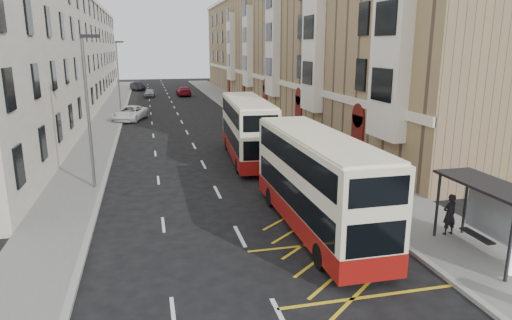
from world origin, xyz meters
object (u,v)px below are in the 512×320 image
object	(u,v)px
pedestrian_near	(450,214)
pedestrian_far	(355,180)
double_decker_front	(317,183)
car_dark	(137,86)
white_van	(130,113)
car_red	(184,91)
bus_shelter	(499,206)
double_decker_rear	(247,129)
street_lamp_far	(118,73)
car_silver	(150,93)
street_lamp_near	(88,104)

from	to	relation	value
pedestrian_near	pedestrian_far	bearing A→B (deg)	-79.36
double_decker_front	pedestrian_far	world-z (taller)	double_decker_front
car_dark	double_decker_front	bearing A→B (deg)	-101.89
white_van	pedestrian_near	bearing A→B (deg)	-49.42
car_red	pedestrian_far	bearing A→B (deg)	93.71
pedestrian_near	white_van	xyz separation A→B (m)	(-13.33, 34.33, -0.25)
bus_shelter	pedestrian_near	xyz separation A→B (m)	(-0.18, 2.30, -1.14)
double_decker_rear	white_van	xyz separation A→B (m)	(-8.28, 19.58, -1.36)
street_lamp_far	car_silver	size ratio (longest dim) A/B	2.14
double_decker_rear	car_dark	bearing A→B (deg)	102.44
street_lamp_near	white_van	xyz separation A→B (m)	(1.19, 24.23, -3.88)
pedestrian_far	white_van	size ratio (longest dim) A/B	0.33
street_lamp_far	car_dark	xyz separation A→B (m)	(1.51, 28.86, -3.93)
bus_shelter	double_decker_rear	xyz separation A→B (m)	(-5.22, 17.05, -0.02)
white_van	car_silver	size ratio (longest dim) A/B	1.45
double_decker_rear	street_lamp_near	bearing A→B (deg)	-149.73
pedestrian_far	car_red	distance (m)	52.95
pedestrian_far	car_silver	size ratio (longest dim) A/B	0.48
double_decker_rear	car_silver	bearing A→B (deg)	102.10
street_lamp_far	double_decker_rear	distance (m)	27.17
car_red	car_dark	bearing A→B (deg)	-57.62
street_lamp_far	car_red	size ratio (longest dim) A/B	1.59
pedestrian_near	pedestrian_far	world-z (taller)	pedestrian_far
street_lamp_far	pedestrian_near	world-z (taller)	street_lamp_far
double_decker_front	car_silver	distance (m)	55.67
pedestrian_far	car_silver	xyz separation A→B (m)	(-9.38, 52.15, -0.41)
pedestrian_far	white_van	world-z (taller)	pedestrian_far
car_dark	car_red	distance (m)	13.15
pedestrian_near	double_decker_front	bearing A→B (deg)	-29.23
car_silver	car_dark	distance (m)	11.80
double_decker_front	car_red	bearing A→B (deg)	90.96
double_decker_rear	car_dark	world-z (taller)	double_decker_rear
bus_shelter	street_lamp_near	xyz separation A→B (m)	(-14.69, 12.39, 2.50)
white_van	car_dark	size ratio (longest dim) A/B	1.26
car_silver	street_lamp_near	bearing A→B (deg)	-89.65
pedestrian_far	street_lamp_far	bearing A→B (deg)	-39.01
street_lamp_near	car_silver	xyz separation A→B (m)	(3.48, 47.22, -4.00)
street_lamp_near	double_decker_front	size ratio (longest dim) A/B	0.78
street_lamp_far	car_silver	xyz separation A→B (m)	(3.48, 17.22, -4.00)
bus_shelter	pedestrian_near	world-z (taller)	bus_shelter
car_dark	street_lamp_far	bearing A→B (deg)	-111.76
bus_shelter	pedestrian_far	world-z (taller)	bus_shelter
pedestrian_far	car_dark	world-z (taller)	pedestrian_far
double_decker_rear	pedestrian_near	world-z (taller)	double_decker_rear
double_decker_rear	white_van	distance (m)	21.30
street_lamp_far	car_dark	bearing A→B (deg)	87.00
double_decker_front	car_silver	world-z (taller)	double_decker_front
car_red	street_lamp_near	bearing A→B (deg)	78.90
street_lamp_far	car_red	world-z (taller)	street_lamp_far
car_red	bus_shelter	bearing A→B (deg)	94.89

